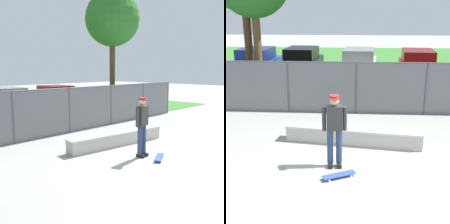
{
  "view_description": "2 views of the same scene",
  "coord_description": "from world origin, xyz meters",
  "views": [
    {
      "loc": [
        -7.13,
        -4.77,
        2.67
      ],
      "look_at": [
        -0.48,
        1.66,
        1.26
      ],
      "focal_mm": 44.63,
      "sensor_mm": 36.0,
      "label": 1
    },
    {
      "loc": [
        0.01,
        -6.77,
        3.79
      ],
      "look_at": [
        -0.5,
        1.87,
        0.94
      ],
      "focal_mm": 51.1,
      "sensor_mm": 36.0,
      "label": 2
    }
  ],
  "objects": [
    {
      "name": "car_white",
      "position": [
        0.12,
        10.53,
        0.84
      ],
      "size": [
        2.25,
        4.32,
        1.66
      ],
      "color": "silver",
      "rests_on": "ground"
    },
    {
      "name": "skateboarder",
      "position": [
        -0.49,
        0.37,
        1.03
      ],
      "size": [
        0.6,
        0.33,
        1.84
      ],
      "color": "black",
      "rests_on": "ground"
    },
    {
      "name": "skateboard",
      "position": [
        -0.35,
        -0.19,
        0.07
      ],
      "size": [
        0.8,
        0.54,
        0.09
      ],
      "color": "#334CB2",
      "rests_on": "ground"
    },
    {
      "name": "tree_mid",
      "position": [
        4.6,
        6.54,
        5.47
      ],
      "size": [
        3.1,
        3.1,
        7.07
      ],
      "color": "#513823",
      "rests_on": "ground"
    },
    {
      "name": "car_red",
      "position": [
        3.23,
        10.22,
        0.84
      ],
      "size": [
        2.25,
        4.32,
        1.66
      ],
      "color": "#B21E1E",
      "rests_on": "ground"
    },
    {
      "name": "ground_plane",
      "position": [
        0.0,
        0.0,
        0.0
      ],
      "size": [
        80.0,
        80.0,
        0.0
      ],
      "primitive_type": "plane",
      "color": "#9E9E99"
    },
    {
      "name": "chainlink_fence",
      "position": [
        0.0,
        4.64,
        1.05
      ],
      "size": [
        15.23,
        0.07,
        1.94
      ],
      "color": "#4C4C51",
      "rests_on": "ground"
    },
    {
      "name": "concrete_ledge",
      "position": [
        -0.06,
        1.8,
        0.24
      ],
      "size": [
        3.99,
        1.0,
        0.48
      ],
      "color": "#A8A59E",
      "rests_on": "ground"
    }
  ]
}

